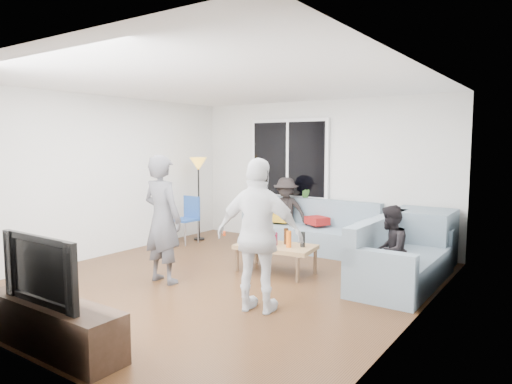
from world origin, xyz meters
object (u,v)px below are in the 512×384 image
Objects in this scene: floor_lamp at (199,199)px; player_right at (259,236)px; coffee_table at (276,259)px; side_chair at (185,220)px; tv_console at (53,325)px; sofa_back_section at (310,225)px; sofa_right_section at (404,252)px; spectator_right at (390,251)px; player_left at (162,219)px; spectator_back at (286,212)px; television at (51,268)px.

floor_lamp is 0.93× the size of player_right.
coffee_table is 1.28× the size of side_chair.
tv_console is at bearing 49.76° from player_right.
sofa_right_section is (1.94, -1.07, 0.00)m from sofa_back_section.
player_right is at bearing -38.66° from spectator_right.
side_chair reaches higher than tv_console.
side_chair is (-2.13, -0.86, 0.01)m from sofa_back_section.
coffee_table is at bearing -94.23° from spectator_right.
sofa_right_section is 1.74m from coffee_table.
floor_lamp reaches higher than tv_console.
side_chair reaches higher than coffee_table.
floor_lamp is 0.92× the size of player_left.
sofa_right_section is 1.62× the size of spectator_back.
sofa_back_section is at bearing 89.59° from tv_console.
sofa_back_section is at bearing -84.16° from player_right.
player_right is 1.59× the size of television.
sofa_right_section is 2.69m from spectator_back.
sofa_back_section is 3.12m from player_right.
coffee_table is 1.70m from player_left.
player_right is at bearing 61.72° from tv_console.
side_chair is at bearing 118.20° from television.
spectator_back is (0.20, 2.81, -0.23)m from player_left.
sofa_back_section is 2.30m from side_chair.
player_left is 1.06× the size of tv_console.
side_chair is 4.44m from tv_console.
spectator_back is at bearing 65.82° from sofa_right_section.
side_chair is at bearing 87.13° from sofa_right_section.
player_right is 3.32m from spectator_back.
sofa_back_section is 2.09× the size of spectator_right.
side_chair is 0.82× the size of television.
sofa_back_section is 2.18× the size of television.
floor_lamp is 3.95m from player_right.
sofa_right_section is at bearing -145.68° from player_left.
spectator_right is 1.04× the size of television.
tv_console reaches higher than coffee_table.
floor_lamp is at bearing -56.95° from player_left.
player_right is 1.68m from spectator_right.
side_chair is 0.52m from floor_lamp.
side_chair is at bearing -102.34° from spectator_right.
spectator_right is 3.72m from television.
sofa_back_section is 1.47× the size of floor_lamp.
floor_lamp is 2.71m from player_left.
sofa_right_section is 2.33× the size of side_chair.
sofa_back_section is at bearing 100.21° from coffee_table.
sofa_right_section is 3.18m from player_left.
spectator_right is 0.69× the size of tv_console.
coffee_table is 1.81m from spectator_back.
spectator_right is (1.94, -1.62, 0.13)m from sofa_back_section.
spectator_back is (-1.45, 2.98, -0.22)m from player_right.
sofa_back_section is 1.59m from coffee_table.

